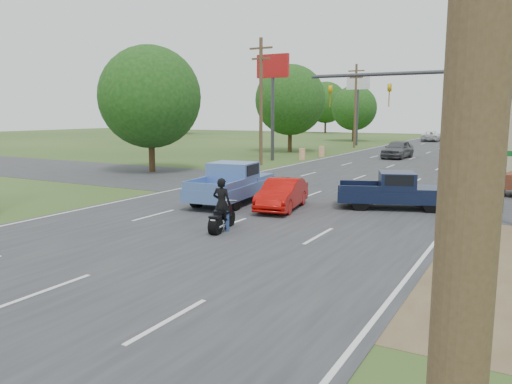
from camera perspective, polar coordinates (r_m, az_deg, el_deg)
The scene contains 27 objects.
ground at distance 12.91m, azimuth -22.73°, elevation -10.38°, with size 200.00×200.00×0.00m, color #2F451B.
main_road at distance 48.58m, azimuth 17.43°, elevation 3.68°, with size 15.00×180.00×0.02m, color #2D2D30.
cross_road at distance 27.53m, azimuth 8.01°, elevation 0.27°, with size 120.00×10.00×0.02m, color #2D2D30.
utility_pole_5 at distance 40.32m, azimuth 0.56°, elevation 10.65°, with size 2.00×0.28×10.00m.
utility_pole_6 at distance 62.47m, azimuth 11.29°, elevation 9.87°, with size 2.00×0.28×10.00m.
tree_0 at distance 36.28m, azimuth -12.02°, elevation 10.56°, with size 7.14×7.14×8.84m.
tree_1 at distance 54.63m, azimuth 3.94°, elevation 10.45°, with size 7.56×7.56×9.36m.
tree_2 at distance 77.23m, azimuth 11.15°, elevation 9.40°, with size 6.72×6.72×8.32m.
tree_4 at distance 104.84m, azimuth -9.23°, elevation 10.30°, with size 9.24×9.24×11.44m.
tree_6 at distance 109.88m, azimuth 7.98°, elevation 10.10°, with size 8.82×8.82×10.92m.
barrel_0 at distance 19.83m, azimuth 23.55°, elevation -2.33°, with size 0.56×0.56×1.00m, color orange.
barrel_1 at distance 28.18m, azimuth 26.09°, elevation 0.65°, with size 0.56×0.56×1.00m, color orange.
barrel_2 at distance 45.40m, azimuth 5.30°, elevation 4.33°, with size 0.56×0.56×1.00m, color orange.
barrel_3 at distance 48.96m, azimuth 7.52°, elevation 4.63°, with size 0.56×0.56×1.00m, color orange.
pole_sign_left_near at distance 44.41m, azimuth 1.93°, elevation 12.88°, with size 3.00×0.35×9.20m.
pole_sign_left_far at distance 66.64m, azimuth 11.58°, elevation 11.39°, with size 3.00×0.35×9.20m.
lane_sign at distance 21.59m, azimuth 24.84°, elevation 2.22°, with size 1.20×0.08×2.52m.
street_name_sign at distance 23.07m, azimuth 26.56°, elevation 1.75°, with size 0.80×0.08×2.61m.
signal_mast at distance 24.74m, azimuth 20.27°, elevation 9.98°, with size 9.12×0.40×7.00m.
red_convertible at distance 21.62m, azimuth 2.99°, elevation -0.28°, with size 1.39×4.00×1.32m, color #AF0C08.
motorcycle at distance 17.61m, azimuth -3.98°, elevation -3.10°, with size 0.72×2.01×1.02m.
rider at distance 17.56m, azimuth -3.94°, elevation -1.63°, with size 0.66×0.43×1.81m, color black.
blue_pickup at distance 23.33m, azimuth -2.61°, elevation 1.13°, with size 2.78×5.88×1.88m.
navy_pickup at distance 22.59m, azimuth 15.81°, elevation 0.19°, with size 5.22×3.39×1.62m.
distant_car_grey at distance 48.32m, azimuth 15.88°, elevation 4.72°, with size 1.99×4.95×1.69m, color #4E4E53.
distant_car_silver at distance 70.35m, azimuth 24.00°, elevation 5.39°, with size 1.95×4.79×1.39m, color silver.
distant_car_white at distance 79.67m, azimuth 19.42°, elevation 6.02°, with size 2.52×5.46×1.52m, color silver.
Camera 1 is at (9.74, -7.42, 4.12)m, focal length 35.00 mm.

